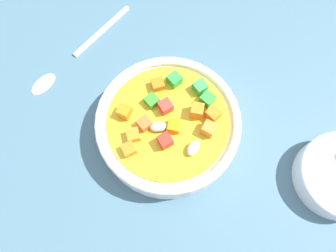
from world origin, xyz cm
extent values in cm
cube|color=#42667A|center=(0.00, 0.00, -1.00)|extent=(140.00, 140.00, 2.00)
cylinder|color=white|center=(0.00, 0.00, 1.78)|extent=(17.44, 17.44, 3.56)
torus|color=white|center=(0.00, 0.00, 3.89)|extent=(17.48, 17.48, 1.09)
cylinder|color=gold|center=(0.00, 0.00, 3.76)|extent=(14.67, 14.67, 0.40)
cube|color=orange|center=(-2.83, 3.96, 4.71)|extent=(1.85, 1.85, 1.50)
ellipsoid|color=beige|center=(-0.32, 4.54, 4.50)|extent=(2.28, 1.79, 1.07)
cube|color=orange|center=(-1.91, -4.31, 4.51)|extent=(1.87, 1.87, 1.09)
cube|color=orange|center=(2.47, -1.33, 4.50)|extent=(1.44, 1.44, 1.07)
cube|color=green|center=(-5.21, 1.05, 4.66)|extent=(1.61, 1.61, 1.39)
cube|color=green|center=(-3.85, -3.44, 4.67)|extent=(1.46, 1.46, 1.40)
cube|color=orange|center=(-0.34, 1.11, 4.49)|extent=(2.01, 2.01, 1.05)
ellipsoid|color=beige|center=(1.46, 0.20, 4.48)|extent=(2.38, 2.20, 1.04)
cube|color=orange|center=(3.37, -3.93, 4.68)|extent=(1.91, 1.91, 1.43)
cube|color=red|center=(-0.77, -1.39, 4.65)|extent=(1.62, 1.62, 1.38)
cube|color=orange|center=(-3.24, 1.42, 4.81)|extent=(2.01, 2.01, 1.69)
cube|color=orange|center=(4.35, -1.01, 4.52)|extent=(1.91, 1.91, 1.10)
cube|color=orange|center=(5.74, 0.35, 4.47)|extent=(1.71, 1.71, 1.01)
cube|color=#378D28|center=(-0.08, -3.07, 4.48)|extent=(1.49, 1.49, 1.03)
cube|color=green|center=(-5.61, -0.71, 4.62)|extent=(1.55, 1.55, 1.31)
cube|color=orange|center=(-4.44, 2.92, 4.68)|extent=(1.55, 1.55, 1.43)
cube|color=red|center=(1.98, 1.89, 4.73)|extent=(1.63, 1.63, 1.53)
cylinder|color=silver|center=(-2.34, -18.22, 0.41)|extent=(11.01, 2.75, 0.83)
ellipsoid|color=silver|center=(8.91, -16.21, 0.46)|extent=(4.29, 2.81, 0.92)
camera|label=1|loc=(8.55, 10.43, 39.41)|focal=34.22mm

